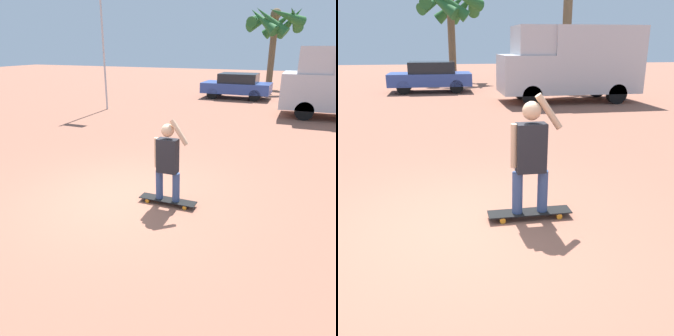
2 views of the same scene
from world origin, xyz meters
The scene contains 6 objects.
ground_plane centered at (0.00, 0.00, 0.00)m, with size 80.00×80.00×0.00m, color #935B47.
skateboard centered at (0.88, 0.12, 0.08)m, with size 1.14×0.25×0.10m.
person_skateboarder centered at (0.88, 0.12, 0.94)m, with size 0.67×0.24×1.60m.
parked_car_blue centered at (-0.69, 14.56, 0.76)m, with size 3.92×1.93×1.43m.
palm_tree_center_background centered at (0.58, 19.71, 4.40)m, with size 4.10×4.15×5.52m.
flagpole centered at (-5.74, 8.53, 3.84)m, with size 1.04×0.12×6.68m.
Camera 1 is at (3.09, -5.20, 2.90)m, focal length 35.00 mm.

